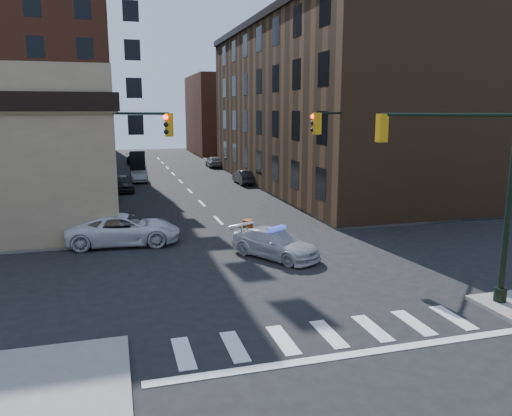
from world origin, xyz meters
TOP-DOWN VIEW (x-y plane):
  - ground at (0.00, 0.00)m, footprint 140.00×140.00m
  - sidewalk_ne at (23.00, 32.75)m, footprint 34.00×54.50m
  - commercial_row_ne at (13.00, 22.50)m, footprint 14.00×34.00m
  - filler_nw at (-16.00, 62.00)m, footprint 20.00×18.00m
  - filler_ne at (14.00, 58.00)m, footprint 16.00×16.00m
  - signal_pole_se at (6.04, -5.52)m, footprint 5.40×5.27m
  - signal_pole_nw at (-5.85, 5.34)m, footprint 3.58×3.67m
  - signal_pole_ne at (5.84, 5.35)m, footprint 3.67×3.58m
  - tree_ne_near at (7.50, 26.00)m, footprint 3.00×3.00m
  - tree_ne_far at (7.50, 34.00)m, footprint 3.00×3.00m
  - police_car at (0.96, 1.48)m, footprint 4.00×4.85m
  - pickup at (-5.80, 5.80)m, footprint 5.86×3.05m
  - parked_car_wnear at (-5.50, 23.31)m, footprint 1.96×4.20m
  - parked_car_wfar at (-3.87, 29.19)m, footprint 1.56×4.45m
  - parked_car_wdeep at (-3.46, 44.63)m, footprint 2.37×4.62m
  - parked_car_enear at (5.50, 24.74)m, footprint 1.40×3.95m
  - parked_car_efar at (5.50, 39.19)m, footprint 1.66×4.02m
  - pedestrian_a at (-8.18, 6.00)m, footprint 0.81×0.65m
  - pedestrian_b at (-9.11, 7.32)m, footprint 0.93×0.77m
  - barrel_road at (0.65, 5.29)m, footprint 0.62×0.62m
  - barrel_bank at (-5.50, 5.90)m, footprint 0.64×0.64m
  - barricade_nw_a at (-8.26, 7.98)m, footprint 1.11×0.62m
  - barricade_nw_b at (-11.62, 7.62)m, footprint 1.14×0.61m

SIDE VIEW (x-z plane):
  - ground at x=0.00m, z-range 0.00..0.00m
  - sidewalk_ne at x=23.00m, z-range 0.00..0.15m
  - barrel_bank at x=-5.50m, z-range 0.00..0.88m
  - barrel_road at x=0.65m, z-range 0.00..1.01m
  - barricade_nw_a at x=-8.26m, z-range 0.15..0.96m
  - barricade_nw_b at x=-11.62m, z-range 0.15..0.99m
  - parked_car_wdeep at x=-3.46m, z-range 0.00..1.28m
  - parked_car_enear at x=5.50m, z-range 0.00..1.30m
  - police_car at x=0.96m, z-range 0.00..1.32m
  - parked_car_efar at x=5.50m, z-range 0.00..1.36m
  - parked_car_wnear at x=-5.50m, z-range 0.00..1.39m
  - parked_car_wfar at x=-3.87m, z-range 0.00..1.47m
  - pickup at x=-5.80m, z-range 0.00..1.58m
  - pedestrian_b at x=-9.11m, z-range 0.15..1.88m
  - pedestrian_a at x=-8.18m, z-range 0.15..2.08m
  - tree_ne_near at x=7.50m, z-range 1.06..5.91m
  - tree_ne_far at x=7.50m, z-range 1.06..5.91m
  - signal_pole_nw at x=-5.85m, z-range 0.34..8.34m
  - signal_pole_ne at x=5.84m, z-range 0.34..8.34m
  - signal_pole_se at x=6.04m, z-range 0.61..8.61m
  - filler_ne at x=14.00m, z-range 0.00..12.00m
  - commercial_row_ne at x=13.00m, z-range 0.00..14.00m
  - filler_nw at x=-16.00m, z-range 0.00..16.00m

